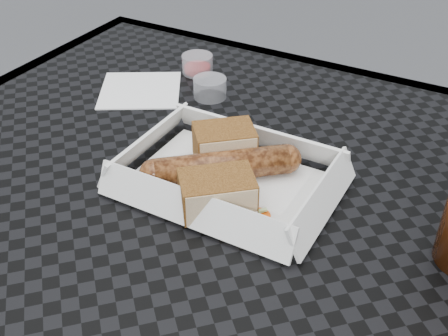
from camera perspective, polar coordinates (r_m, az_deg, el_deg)
name	(u,v)px	position (r m, az deg, el deg)	size (l,w,h in m)	color
patio_table	(181,223)	(0.73, -4.35, -5.55)	(0.80, 0.80, 0.74)	black
food_tray	(228,183)	(0.67, 0.42, -1.53)	(0.22, 0.15, 0.00)	white
bratwurst	(222,166)	(0.66, -0.22, 0.17)	(0.16, 0.14, 0.04)	brown
bread_near	(224,144)	(0.69, 0.04, 2.41)	(0.07, 0.05, 0.05)	brown
bread_far	(217,193)	(0.62, -0.70, -2.52)	(0.08, 0.05, 0.04)	brown
veg_garnish	(256,217)	(0.61, 3.26, -4.97)	(0.03, 0.03, 0.00)	#E34E09
napkin	(140,90)	(0.88, -8.50, 7.85)	(0.12, 0.12, 0.00)	white
condiment_cup_sauce	(197,64)	(0.92, -2.72, 10.50)	(0.05, 0.05, 0.03)	#920A0B
condiment_cup_empty	(210,88)	(0.85, -1.44, 8.15)	(0.05, 0.05, 0.03)	silver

